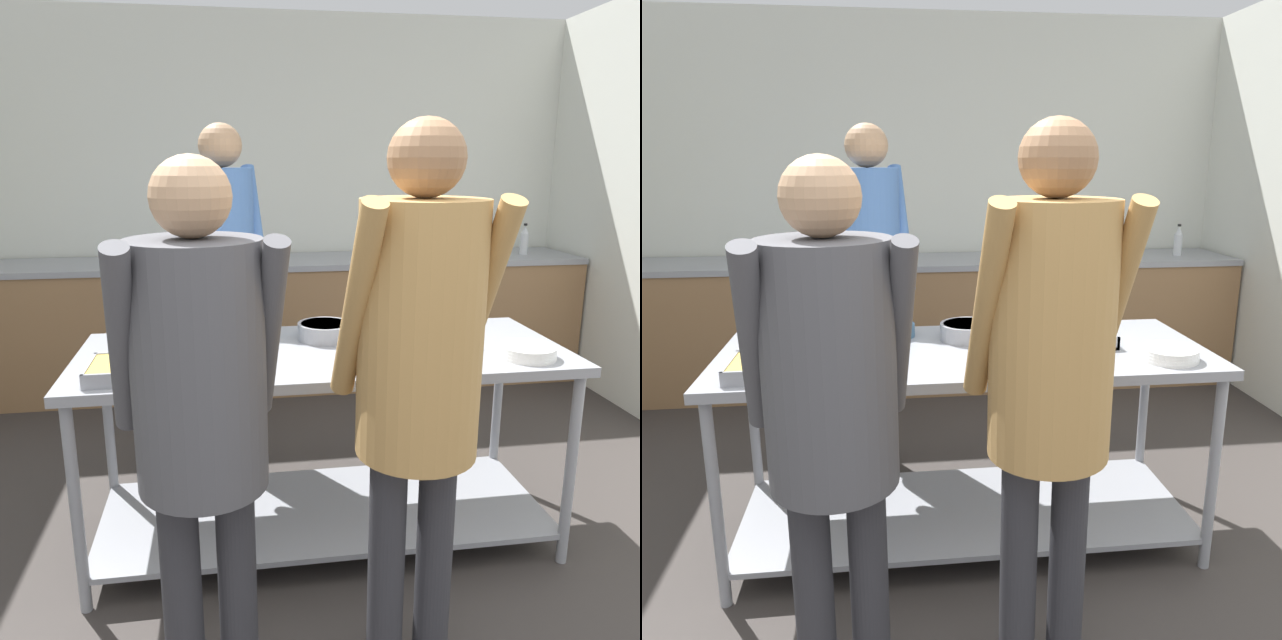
# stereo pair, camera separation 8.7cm
# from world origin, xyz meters

# --- Properties ---
(wall_rear) EXTENTS (4.63, 0.06, 2.65)m
(wall_rear) POSITION_xyz_m (0.00, 3.66, 1.32)
(wall_rear) COLOR silver
(wall_rear) RESTS_ON ground_plane
(back_counter) EXTENTS (4.47, 0.65, 0.94)m
(back_counter) POSITION_xyz_m (0.00, 3.29, 0.47)
(back_counter) COLOR olive
(back_counter) RESTS_ON ground_plane
(serving_counter) EXTENTS (1.99, 0.79, 0.86)m
(serving_counter) POSITION_xyz_m (0.03, 1.31, 0.59)
(serving_counter) COLOR gray
(serving_counter) RESTS_ON ground_plane
(serving_tray_vegetables) EXTENTS (0.46, 0.26, 0.05)m
(serving_tray_vegetables) POSITION_xyz_m (-0.63, 1.09, 0.89)
(serving_tray_vegetables) COLOR gray
(serving_tray_vegetables) RESTS_ON serving_counter
(broccoli_bowl) EXTENTS (0.20, 0.20, 0.10)m
(broccoli_bowl) POSITION_xyz_m (-0.26, 1.54, 0.90)
(broccoli_bowl) COLOR #3D668C
(broccoli_bowl) RESTS_ON serving_counter
(sauce_pan) EXTENTS (0.38, 0.24, 0.07)m
(sauce_pan) POSITION_xyz_m (0.06, 1.46, 0.90)
(sauce_pan) COLOR gray
(sauce_pan) RESTS_ON serving_counter
(serving_tray_roast) EXTENTS (0.38, 0.30, 0.05)m
(serving_tray_roast) POSITION_xyz_m (0.48, 1.37, 0.89)
(serving_tray_roast) COLOR gray
(serving_tray_roast) RESTS_ON serving_counter
(plate_stack) EXTENTS (0.22, 0.22, 0.05)m
(plate_stack) POSITION_xyz_m (0.81, 1.08, 0.89)
(plate_stack) COLOR white
(plate_stack) RESTS_ON serving_counter
(guest_serving_left) EXTENTS (0.47, 0.37, 1.73)m
(guest_serving_left) POSITION_xyz_m (0.17, 0.49, 1.07)
(guest_serving_left) COLOR #2D2D33
(guest_serving_left) RESTS_ON ground_plane
(guest_serving_right) EXTENTS (0.50, 0.38, 1.64)m
(guest_serving_right) POSITION_xyz_m (-0.44, 0.49, 1.01)
(guest_serving_right) COLOR #2D2D33
(guest_serving_right) RESTS_ON ground_plane
(cook_behind_counter) EXTENTS (0.45, 0.41, 1.80)m
(cook_behind_counter) POSITION_xyz_m (-0.36, 2.00, 1.13)
(cook_behind_counter) COLOR #2D2D33
(cook_behind_counter) RESTS_ON ground_plane
(water_bottle) EXTENTS (0.06, 0.06, 0.23)m
(water_bottle) POSITION_xyz_m (1.87, 3.25, 1.04)
(water_bottle) COLOR silver
(water_bottle) RESTS_ON back_counter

